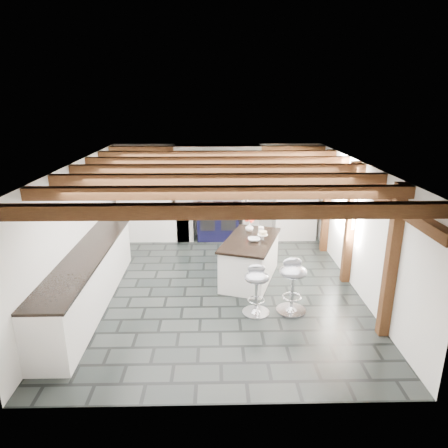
{
  "coord_description": "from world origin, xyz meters",
  "views": [
    {
      "loc": [
        -0.06,
        -6.74,
        3.39
      ],
      "look_at": [
        0.1,
        0.4,
        1.1
      ],
      "focal_mm": 32.0,
      "sensor_mm": 36.0,
      "label": 1
    }
  ],
  "objects_px": {
    "bar_stool_near": "(293,280)",
    "bar_stool_far": "(257,285)",
    "kitchen_island": "(250,259)",
    "range_cooker": "(218,220)"
  },
  "relations": [
    {
      "from": "bar_stool_near",
      "to": "bar_stool_far",
      "type": "distance_m",
      "value": 0.59
    },
    {
      "from": "bar_stool_near",
      "to": "bar_stool_far",
      "type": "relative_size",
      "value": 1.11
    },
    {
      "from": "kitchen_island",
      "to": "bar_stool_far",
      "type": "distance_m",
      "value": 1.3
    },
    {
      "from": "range_cooker",
      "to": "bar_stool_far",
      "type": "relative_size",
      "value": 1.21
    },
    {
      "from": "bar_stool_far",
      "to": "bar_stool_near",
      "type": "bearing_deg",
      "value": 6.63
    },
    {
      "from": "range_cooker",
      "to": "kitchen_island",
      "type": "distance_m",
      "value": 2.42
    },
    {
      "from": "bar_stool_near",
      "to": "bar_stool_far",
      "type": "xyz_separation_m",
      "value": [
        -0.59,
        -0.05,
        -0.05
      ]
    },
    {
      "from": "range_cooker",
      "to": "bar_stool_near",
      "type": "bearing_deg",
      "value": -71.81
    },
    {
      "from": "range_cooker",
      "to": "bar_stool_far",
      "type": "bearing_deg",
      "value": -80.77
    },
    {
      "from": "kitchen_island",
      "to": "range_cooker",
      "type": "bearing_deg",
      "value": 122.98
    }
  ]
}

